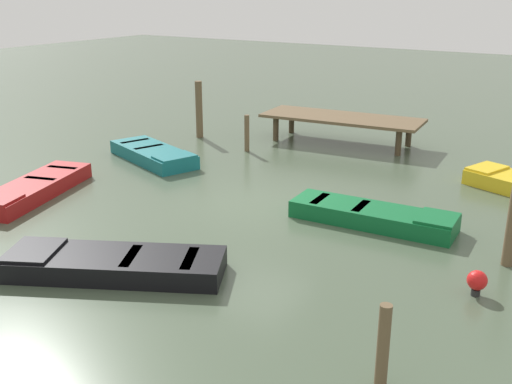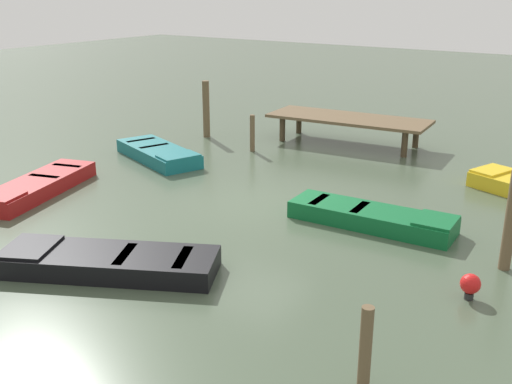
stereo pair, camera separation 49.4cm
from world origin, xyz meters
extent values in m
plane|color=#475642|center=(0.00, 0.00, 0.00)|extent=(80.00, 80.00, 0.00)
cube|color=brown|center=(-0.82, 6.91, 0.90)|extent=(5.63, 2.43, 0.10)
cylinder|color=#473927|center=(1.30, 7.78, 0.42)|extent=(0.20, 0.20, 0.85)
cylinder|color=#473927|center=(1.42, 6.41, 0.42)|extent=(0.20, 0.20, 0.85)
cylinder|color=#473927|center=(-3.07, 7.41, 0.42)|extent=(0.20, 0.20, 0.85)
cylinder|color=#473927|center=(-2.95, 6.03, 0.42)|extent=(0.20, 0.20, 0.85)
cube|color=black|center=(-0.25, -4.66, 0.20)|extent=(4.26, 2.99, 0.40)
cube|color=gray|center=(-0.25, -4.66, 0.34)|extent=(3.58, 2.46, 0.04)
cube|color=black|center=(-1.68, -5.39, 0.43)|extent=(1.33, 1.44, 0.06)
cube|color=#776E5D|center=(0.03, -4.53, 0.38)|extent=(0.63, 0.98, 0.04)
cube|color=#776E5D|center=(1.04, -4.02, 0.38)|extent=(0.63, 0.98, 0.04)
cube|color=gold|center=(4.49, 4.98, 0.43)|extent=(1.05, 1.29, 0.06)
cube|color=#0F602D|center=(2.95, 0.36, 0.20)|extent=(3.83, 1.29, 0.40)
cube|color=orange|center=(2.95, 0.36, 0.34)|extent=(3.25, 1.02, 0.04)
cube|color=#0F602D|center=(4.42, 0.43, 0.43)|extent=(0.88, 1.03, 0.06)
cube|color=#B06E1E|center=(2.67, 0.34, 0.38)|extent=(0.24, 0.87, 0.04)
cube|color=#B06E1E|center=(1.63, 0.29, 0.38)|extent=(0.24, 0.87, 0.04)
cube|color=#14666B|center=(-4.92, 1.74, 0.20)|extent=(3.70, 2.41, 0.40)
cube|color=beige|center=(-4.92, 1.74, 0.34)|extent=(3.11, 1.96, 0.04)
cube|color=#14666B|center=(-3.65, 1.27, 0.43)|extent=(1.12, 1.35, 0.06)
cube|color=#9B9789|center=(-5.16, 1.83, 0.38)|extent=(0.54, 1.01, 0.04)
cube|color=#9B9789|center=(-6.06, 2.16, 0.38)|extent=(0.54, 1.01, 0.04)
cube|color=maroon|center=(-5.30, -2.48, 0.20)|extent=(2.20, 3.98, 0.40)
cube|color=black|center=(-5.30, -2.48, 0.34)|extent=(1.79, 3.36, 0.04)
cube|color=black|center=(-5.39, -2.21, 0.38)|extent=(0.92, 0.45, 0.04)
cube|color=black|center=(-5.69, -1.20, 0.38)|extent=(0.92, 0.45, 0.04)
cylinder|color=brown|center=(-3.03, 4.27, 0.61)|extent=(0.16, 0.16, 1.22)
cylinder|color=brown|center=(-5.54, 5.00, 1.02)|extent=(0.25, 0.25, 2.03)
cylinder|color=brown|center=(5.29, -5.19, 0.62)|extent=(0.17, 0.17, 1.24)
cylinder|color=#262626|center=(5.80, -1.88, 0.06)|extent=(0.16, 0.16, 0.12)
sphere|color=red|center=(5.80, -1.88, 0.30)|extent=(0.36, 0.36, 0.36)
camera|label=1|loc=(7.57, -12.10, 5.26)|focal=42.36mm
camera|label=2|loc=(7.99, -11.83, 5.26)|focal=42.36mm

